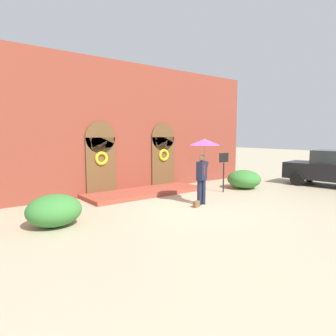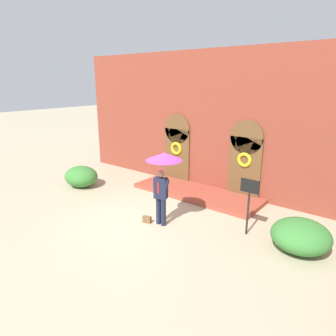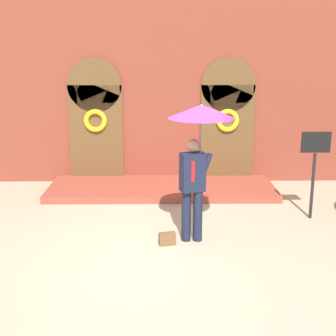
{
  "view_description": "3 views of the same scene",
  "coord_description": "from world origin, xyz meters",
  "px_view_note": "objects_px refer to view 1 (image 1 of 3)",
  "views": [
    {
      "loc": [
        -6.96,
        -7.42,
        2.52
      ],
      "look_at": [
        0.22,
        1.75,
        1.21
      ],
      "focal_mm": 32.0,
      "sensor_mm": 36.0,
      "label": 1
    },
    {
      "loc": [
        6.07,
        -6.49,
        4.41
      ],
      "look_at": [
        -0.11,
        1.37,
        1.49
      ],
      "focal_mm": 32.0,
      "sensor_mm": 36.0,
      "label": 2
    },
    {
      "loc": [
        0.03,
        -7.38,
        3.24
      ],
      "look_at": [
        0.13,
        1.43,
        0.98
      ],
      "focal_mm": 50.0,
      "sensor_mm": 36.0,
      "label": 3
    }
  ],
  "objects_px": {
    "person_with_umbrella": "(204,152)",
    "sign_post": "(224,166)",
    "handbag": "(196,204)",
    "shrub_left": "(54,210)",
    "shrub_right": "(244,179)",
    "parked_car": "(333,168)"
  },
  "relations": [
    {
      "from": "person_with_umbrella",
      "to": "sign_post",
      "type": "height_order",
      "value": "person_with_umbrella"
    },
    {
      "from": "handbag",
      "to": "person_with_umbrella",
      "type": "bearing_deg",
      "value": 6.51
    },
    {
      "from": "sign_post",
      "to": "shrub_left",
      "type": "relative_size",
      "value": 1.14
    },
    {
      "from": "person_with_umbrella",
      "to": "handbag",
      "type": "bearing_deg",
      "value": -159.22
    },
    {
      "from": "shrub_left",
      "to": "sign_post",
      "type": "bearing_deg",
      "value": 3.39
    },
    {
      "from": "person_with_umbrella",
      "to": "sign_post",
      "type": "xyz_separation_m",
      "value": [
        2.31,
        1.09,
        -0.75
      ]
    },
    {
      "from": "handbag",
      "to": "shrub_left",
      "type": "relative_size",
      "value": 0.19
    },
    {
      "from": "person_with_umbrella",
      "to": "shrub_right",
      "type": "xyz_separation_m",
      "value": [
        3.81,
        1.14,
        -1.48
      ]
    },
    {
      "from": "shrub_right",
      "to": "parked_car",
      "type": "xyz_separation_m",
      "value": [
        3.76,
        -2.35,
        0.45
      ]
    },
    {
      "from": "parked_car",
      "to": "handbag",
      "type": "bearing_deg",
      "value": 172.9
    },
    {
      "from": "shrub_left",
      "to": "parked_car",
      "type": "distance_m",
      "value": 12.81
    },
    {
      "from": "shrub_left",
      "to": "parked_car",
      "type": "xyz_separation_m",
      "value": [
        12.67,
        -1.86,
        0.44
      ]
    },
    {
      "from": "handbag",
      "to": "shrub_right",
      "type": "xyz_separation_m",
      "value": [
        4.33,
        1.34,
        0.32
      ]
    },
    {
      "from": "handbag",
      "to": "shrub_right",
      "type": "distance_m",
      "value": 4.55
    },
    {
      "from": "shrub_right",
      "to": "sign_post",
      "type": "bearing_deg",
      "value": -177.96
    },
    {
      "from": "sign_post",
      "to": "person_with_umbrella",
      "type": "bearing_deg",
      "value": -154.78
    },
    {
      "from": "handbag",
      "to": "shrub_right",
      "type": "relative_size",
      "value": 0.18
    },
    {
      "from": "handbag",
      "to": "sign_post",
      "type": "bearing_deg",
      "value": 10.14
    },
    {
      "from": "shrub_left",
      "to": "shrub_right",
      "type": "bearing_deg",
      "value": 3.16
    },
    {
      "from": "shrub_left",
      "to": "shrub_right",
      "type": "height_order",
      "value": "shrub_left"
    },
    {
      "from": "sign_post",
      "to": "parked_car",
      "type": "xyz_separation_m",
      "value": [
        5.26,
        -2.3,
        -0.28
      ]
    },
    {
      "from": "person_with_umbrella",
      "to": "shrub_left",
      "type": "distance_m",
      "value": 5.34
    }
  ]
}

